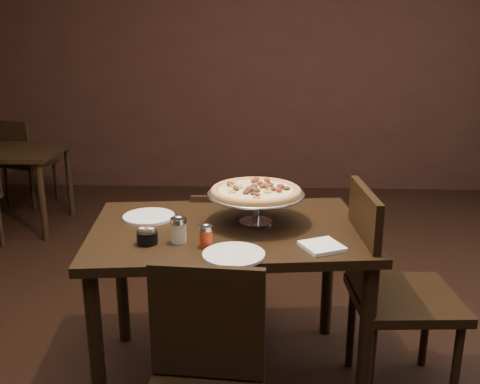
{
  "coord_description": "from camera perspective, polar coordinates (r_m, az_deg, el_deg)",
  "views": [
    {
      "loc": [
        0.08,
        -2.19,
        1.63
      ],
      "look_at": [
        -0.03,
        0.15,
        0.93
      ],
      "focal_mm": 40.0,
      "sensor_mm": 36.0,
      "label": 1
    }
  ],
  "objects": [
    {
      "name": "serving_spatula",
      "position": [
        2.43,
        -0.14,
        -0.24
      ],
      "size": [
        0.17,
        0.17,
        0.02
      ],
      "rotation": [
        0.0,
        0.0,
        -0.81
      ],
      "color": "#AEAEB5",
      "rests_on": "pizza_stand"
    },
    {
      "name": "plate_left",
      "position": [
        2.61,
        -9.7,
        -2.6
      ],
      "size": [
        0.25,
        0.25,
        0.01
      ],
      "primitive_type": "cylinder",
      "color": "white",
      "rests_on": "dining_table"
    },
    {
      "name": "parmesan_shaker",
      "position": [
        2.27,
        -6.56,
        -3.98
      ],
      "size": [
        0.07,
        0.07,
        0.12
      ],
      "color": "beige",
      "rests_on": "dining_table"
    },
    {
      "name": "plate_near",
      "position": [
        2.14,
        -0.68,
        -6.7
      ],
      "size": [
        0.25,
        0.25,
        0.01
      ],
      "primitive_type": "cylinder",
      "color": "white",
      "rests_on": "dining_table"
    },
    {
      "name": "dining_table",
      "position": [
        2.49,
        -1.21,
        -5.97
      ],
      "size": [
        1.33,
        0.97,
        0.78
      ],
      "rotation": [
        0.0,
        0.0,
        0.11
      ],
      "color": "black",
      "rests_on": "ground"
    },
    {
      "name": "chair_side",
      "position": [
        2.53,
        15.55,
        -9.53
      ],
      "size": [
        0.49,
        0.49,
        0.99
      ],
      "rotation": [
        0.0,
        0.0,
        1.63
      ],
      "color": "black",
      "rests_on": "ground"
    },
    {
      "name": "room",
      "position": [
        2.23,
        2.28,
        10.68
      ],
      "size": [
        6.04,
        7.04,
        2.84
      ],
      "color": "black",
      "rests_on": "ground"
    },
    {
      "name": "napkin_stack",
      "position": [
        2.24,
        8.75,
        -5.75
      ],
      "size": [
        0.2,
        0.2,
        0.02
      ],
      "primitive_type": "cube",
      "rotation": [
        0.0,
        0.0,
        0.44
      ],
      "color": "white",
      "rests_on": "dining_table"
    },
    {
      "name": "bg_chair_far",
      "position": [
        5.61,
        -22.08,
        3.31
      ],
      "size": [
        0.51,
        0.51,
        0.85
      ],
      "rotation": [
        0.0,
        0.0,
        2.79
      ],
      "color": "black",
      "rests_on": "ground"
    },
    {
      "name": "pizza_stand",
      "position": [
        2.46,
        1.71,
        0.04
      ],
      "size": [
        0.45,
        0.45,
        0.19
      ],
      "color": "#AEAEB5",
      "rests_on": "dining_table"
    },
    {
      "name": "packet_caddy",
      "position": [
        2.28,
        -9.87,
        -4.75
      ],
      "size": [
        0.09,
        0.09,
        0.07
      ],
      "rotation": [
        0.0,
        0.0,
        -0.17
      ],
      "color": "black",
      "rests_on": "dining_table"
    },
    {
      "name": "chair_far",
      "position": [
        3.03,
        -1.29,
        -6.52
      ],
      "size": [
        0.39,
        0.39,
        0.81
      ],
      "rotation": [
        0.0,
        0.0,
        3.16
      ],
      "color": "black",
      "rests_on": "ground"
    },
    {
      "name": "pepper_flake_shaker",
      "position": [
        2.22,
        -3.65,
        -4.65
      ],
      "size": [
        0.06,
        0.06,
        0.1
      ],
      "color": "maroon",
      "rests_on": "dining_table"
    }
  ]
}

